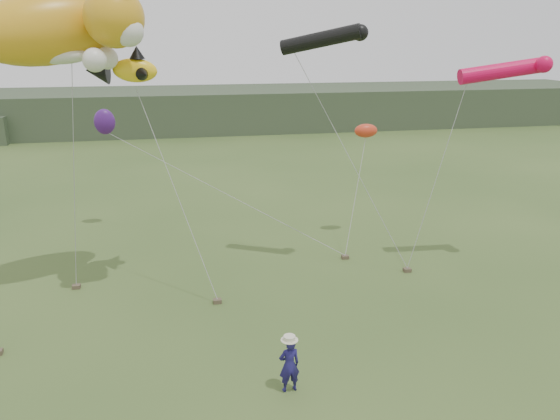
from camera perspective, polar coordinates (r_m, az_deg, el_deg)
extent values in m
plane|color=#385123|center=(16.83, 0.26, -15.88)|extent=(120.00, 120.00, 0.00)
cube|color=#2D3D28|center=(59.27, -8.38, 10.43)|extent=(90.00, 12.00, 4.00)
imported|color=#1C1756|center=(15.38, 0.97, -15.88)|extent=(0.63, 0.45, 1.60)
cube|color=brown|center=(22.71, -20.50, -7.50)|extent=(0.30, 0.24, 0.15)
cube|color=brown|center=(20.34, -6.56, -9.43)|extent=(0.30, 0.24, 0.15)
cube|color=brown|center=(23.32, 13.15, -6.12)|extent=(0.30, 0.24, 0.15)
cube|color=brown|center=(24.17, 6.82, -4.90)|extent=(0.30, 0.24, 0.15)
ellipsoid|color=gold|center=(20.91, -22.81, 17.11)|extent=(6.03, 4.40, 3.12)
sphere|color=gold|center=(19.54, -16.96, 18.70)|extent=(1.96, 1.96, 1.96)
sphere|color=silver|center=(19.17, -15.57, 17.54)|extent=(0.98, 0.98, 0.98)
ellipsoid|color=silver|center=(20.56, -22.07, 14.75)|extent=(1.92, 0.96, 0.60)
sphere|color=silver|center=(18.96, -18.81, 14.61)|extent=(0.76, 0.76, 0.76)
sphere|color=silver|center=(20.45, -17.64, 14.88)|extent=(0.76, 0.76, 0.76)
ellipsoid|color=yellow|center=(20.83, -14.92, 13.92)|extent=(1.68, 0.82, 0.94)
cone|color=black|center=(21.30, -18.60, 13.67)|extent=(0.88, 1.08, 1.02)
cone|color=black|center=(20.80, -14.74, 15.64)|extent=(0.56, 0.56, 0.45)
cone|color=black|center=(20.26, -14.01, 13.57)|extent=(0.60, 0.63, 0.45)
cone|color=black|center=(21.39, -13.88, 13.77)|extent=(0.60, 0.63, 0.45)
cylinder|color=black|center=(21.63, 4.25, 17.34)|extent=(3.02, 2.01, 1.18)
sphere|color=black|center=(21.56, 8.38, 17.86)|extent=(0.62, 0.62, 0.62)
cylinder|color=#D50742|center=(23.54, 22.06, 13.31)|extent=(3.36, 0.94, 1.05)
sphere|color=#D50742|center=(23.93, 25.87, 13.54)|extent=(0.65, 0.65, 0.65)
ellipsoid|color=red|center=(25.93, 8.97, 8.19)|extent=(1.10, 0.64, 0.64)
ellipsoid|color=#43166C|center=(27.90, -17.86, 8.77)|extent=(1.00, 0.67, 1.22)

